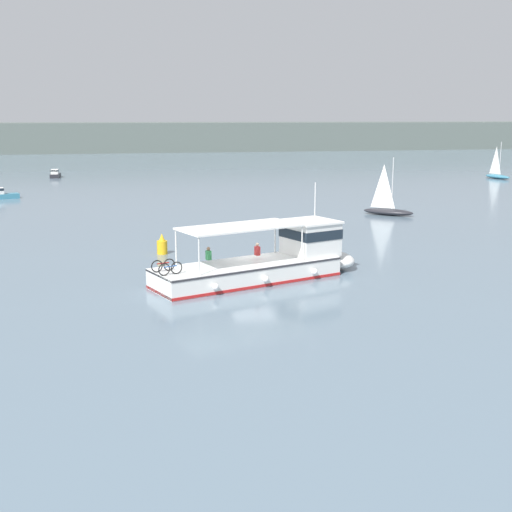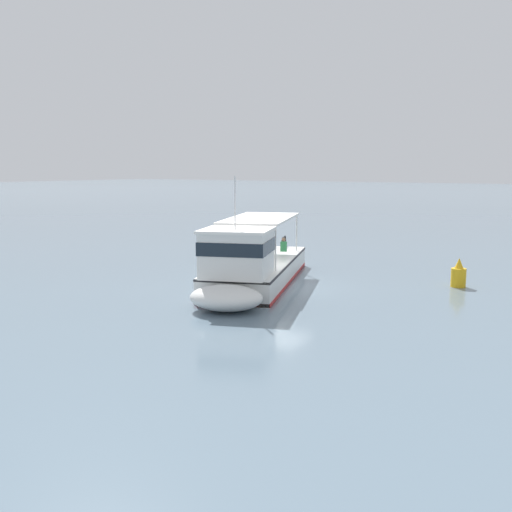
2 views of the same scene
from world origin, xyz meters
The scene contains 8 objects.
ground_plane centered at (0.00, 0.00, 0.00)m, with size 400.00×400.00×0.00m, color slate.
distant_shoreline centered at (0.00, 147.18, 3.70)m, with size 400.00×28.00×7.39m, color #515B56.
ferry_main centered at (0.80, -1.13, 1.01)m, with size 12.98×7.34×5.32m.
motorboat_outer_anchorage centered at (-20.53, 41.48, 0.54)m, with size 3.83×2.42×1.26m.
sailboat_horizon_east centered at (47.93, 52.74, 0.54)m, with size 2.31×4.98×5.40m.
motorboat_far_right centered at (-16.63, 67.90, 0.54)m, with size 1.41×3.64×1.26m.
sailboat_mid_channel centered at (17.21, 20.92, 0.54)m, with size 4.54×4.21×5.40m.
channel_buoy centered at (-4.84, 7.02, 0.57)m, with size 0.70×0.70×1.40m.
Camera 1 is at (-7.71, -37.54, 9.13)m, focal length 46.95 mm.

